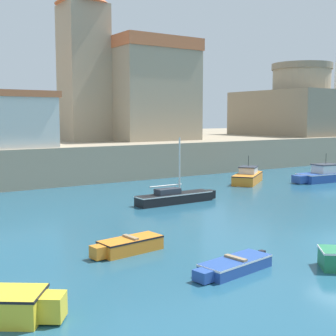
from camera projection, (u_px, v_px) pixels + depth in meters
name	position (u px, v px, depth m)	size (l,w,h in m)	color
quay_seawall	(35.00, 150.00, 55.11)	(120.00, 40.00, 3.06)	gray
sailboat_black_1	(175.00, 197.00, 29.59)	(5.78, 1.18, 4.15)	black
dinghy_blue_2	(234.00, 265.00, 16.48)	(3.57, 1.49, 0.52)	#284C9E
motorboat_orange_4	(248.00, 177.00, 38.71)	(5.06, 4.14, 2.26)	orange
motorboat_blue_5	(326.00, 175.00, 39.60)	(6.53, 2.42, 2.38)	#284C9E
dinghy_orange_9	(129.00, 245.00, 18.82)	(3.16, 1.33, 0.65)	orange
church	(122.00, 87.00, 50.99)	(13.39, 16.26, 15.27)	gray
fortress	(301.00, 109.00, 62.23)	(13.77, 13.77, 9.35)	gray
harbor_shed_mid_row	(1.00, 119.00, 36.69)	(7.61, 6.64, 4.37)	silver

